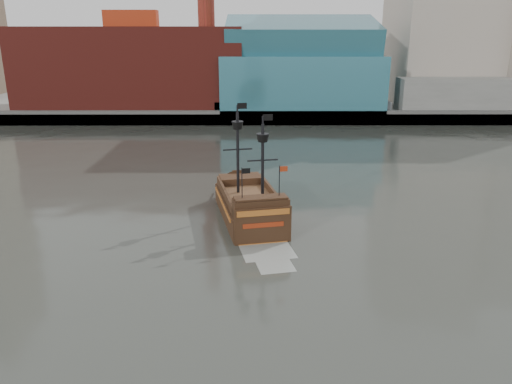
{
  "coord_description": "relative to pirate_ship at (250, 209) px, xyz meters",
  "views": [
    {
      "loc": [
        1.18,
        -27.3,
        16.15
      ],
      "look_at": [
        1.31,
        10.4,
        4.0
      ],
      "focal_mm": 35.0,
      "sensor_mm": 36.0,
      "label": 1
    }
  ],
  "objects": [
    {
      "name": "pirate_ship",
      "position": [
        0.0,
        0.0,
        0.0
      ],
      "size": [
        7.18,
        15.25,
        10.98
      ],
      "rotation": [
        0.0,
        0.0,
        0.2
      ],
      "color": "black",
      "rests_on": "ground"
    },
    {
      "name": "ground",
      "position": [
        -0.77,
        -14.83,
        -1.0
      ],
      "size": [
        400.0,
        400.0,
        0.0
      ],
      "primitive_type": "plane",
      "color": "#2E302A",
      "rests_on": "ground"
    },
    {
      "name": "promenade_far",
      "position": [
        -0.77,
        77.17,
        0.0
      ],
      "size": [
        220.0,
        60.0,
        2.0
      ],
      "primitive_type": "cube",
      "color": "slate",
      "rests_on": "ground"
    },
    {
      "name": "seawall",
      "position": [
        -0.77,
        47.67,
        0.3
      ],
      "size": [
        220.0,
        1.0,
        2.6
      ],
      "primitive_type": "cube",
      "color": "#4C4C49",
      "rests_on": "ground"
    }
  ]
}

